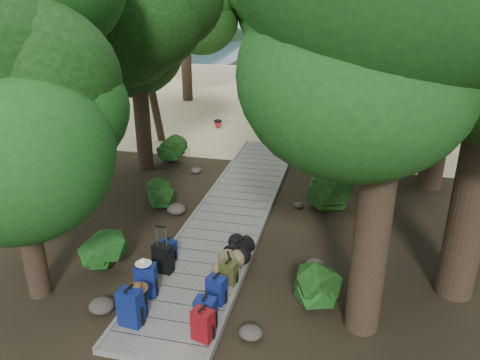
% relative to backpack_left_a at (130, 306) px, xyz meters
% --- Properties ---
extents(ground, '(120.00, 120.00, 0.00)m').
position_rel_backpack_left_a_xyz_m(ground, '(0.63, 4.23, -0.51)').
color(ground, '#302418').
rests_on(ground, ground).
extents(sand_beach, '(40.00, 22.00, 0.02)m').
position_rel_backpack_left_a_xyz_m(sand_beach, '(0.63, 20.23, -0.50)').
color(sand_beach, beige).
rests_on(sand_beach, ground).
extents(distant_hill, '(32.00, 16.00, 12.00)m').
position_rel_backpack_left_a_xyz_m(distant_hill, '(-39.37, 52.23, -0.51)').
color(distant_hill, black).
rests_on(distant_hill, ground).
extents(boardwalk, '(2.00, 12.00, 0.12)m').
position_rel_backpack_left_a_xyz_m(boardwalk, '(0.63, 5.23, -0.45)').
color(boardwalk, gray).
rests_on(boardwalk, ground).
extents(backpack_left_a, '(0.45, 0.34, 0.78)m').
position_rel_backpack_left_a_xyz_m(backpack_left_a, '(0.00, 0.00, 0.00)').
color(backpack_left_a, navy).
rests_on(backpack_left_a, boardwalk).
extents(backpack_left_b, '(0.35, 0.25, 0.64)m').
position_rel_backpack_left_a_xyz_m(backpack_left_b, '(-0.00, 0.22, -0.07)').
color(backpack_left_b, black).
rests_on(backpack_left_b, boardwalk).
extents(backpack_left_c, '(0.45, 0.36, 0.75)m').
position_rel_backpack_left_a_xyz_m(backpack_left_c, '(-0.09, 0.87, -0.01)').
color(backpack_left_c, navy).
rests_on(backpack_left_c, boardwalk).
extents(backpack_left_d, '(0.38, 0.31, 0.52)m').
position_rel_backpack_left_a_xyz_m(backpack_left_d, '(-0.16, 2.21, -0.13)').
color(backpack_left_d, navy).
rests_on(backpack_left_d, boardwalk).
extents(backpack_right_a, '(0.42, 0.35, 0.65)m').
position_rel_backpack_left_a_xyz_m(backpack_right_a, '(1.38, -0.07, -0.07)').
color(backpack_right_a, maroon).
rests_on(backpack_right_a, boardwalk).
extents(backpack_right_b, '(0.38, 0.28, 0.67)m').
position_rel_backpack_left_a_xyz_m(backpack_right_b, '(1.33, 0.22, -0.06)').
color(backpack_right_b, navy).
rests_on(backpack_right_b, boardwalk).
extents(backpack_right_c, '(0.41, 0.34, 0.61)m').
position_rel_backpack_left_a_xyz_m(backpack_right_c, '(1.32, 0.97, -0.09)').
color(backpack_right_c, navy).
rests_on(backpack_right_c, boardwalk).
extents(backpack_right_d, '(0.40, 0.33, 0.53)m').
position_rel_backpack_left_a_xyz_m(backpack_right_d, '(1.38, 1.65, -0.13)').
color(backpack_right_d, '#40431D').
rests_on(backpack_right_d, boardwalk).
extents(duffel_right_khaki, '(0.60, 0.71, 0.40)m').
position_rel_backpack_left_a_xyz_m(duffel_right_khaki, '(1.30, 2.01, -0.19)').
color(duffel_right_khaki, olive).
rests_on(duffel_right_khaki, boardwalk).
extents(duffel_right_black, '(0.65, 0.76, 0.41)m').
position_rel_backpack_left_a_xyz_m(duffel_right_black, '(1.37, 2.69, -0.19)').
color(duffel_right_black, black).
rests_on(duffel_right_black, boardwalk).
extents(suitcase_on_boardwalk, '(0.44, 0.29, 0.64)m').
position_rel_backpack_left_a_xyz_m(suitcase_on_boardwalk, '(-0.08, 1.72, -0.07)').
color(suitcase_on_boardwalk, black).
rests_on(suitcase_on_boardwalk, boardwalk).
extents(lone_suitcase_on_sand, '(0.49, 0.34, 0.70)m').
position_rel_backpack_left_a_xyz_m(lone_suitcase_on_sand, '(0.89, 12.37, -0.14)').
color(lone_suitcase_on_sand, black).
rests_on(lone_suitcase_on_sand, sand_beach).
extents(hat_brown, '(0.40, 0.40, 0.12)m').
position_rel_backpack_left_a_xyz_m(hat_brown, '(0.06, 0.20, 0.30)').
color(hat_brown, '#51351E').
rests_on(hat_brown, backpack_left_b).
extents(hat_white, '(0.32, 0.32, 0.11)m').
position_rel_backpack_left_a_xyz_m(hat_white, '(-0.09, 0.82, 0.42)').
color(hat_white, silver).
rests_on(hat_white, backpack_left_c).
extents(kayak, '(1.35, 2.85, 0.28)m').
position_rel_backpack_left_a_xyz_m(kayak, '(-2.23, 13.60, -0.35)').
color(kayak, '#B30F19').
rests_on(kayak, sand_beach).
extents(sun_lounger, '(0.91, 1.73, 0.53)m').
position_rel_backpack_left_a_xyz_m(sun_lounger, '(3.76, 14.38, -0.22)').
color(sun_lounger, silver).
rests_on(sun_lounger, sand_beach).
extents(tree_right_a, '(5.18, 5.18, 8.64)m').
position_rel_backpack_left_a_xyz_m(tree_right_a, '(4.06, 1.05, 3.81)').
color(tree_right_a, black).
rests_on(tree_right_a, ground).
extents(tree_right_c, '(5.58, 5.58, 9.66)m').
position_rel_backpack_left_a_xyz_m(tree_right_c, '(4.53, 5.72, 4.32)').
color(tree_right_c, black).
rests_on(tree_right_c, ground).
extents(tree_right_d, '(5.67, 5.67, 10.40)m').
position_rel_backpack_left_a_xyz_m(tree_right_d, '(6.16, 8.28, 4.69)').
color(tree_right_d, black).
rests_on(tree_right_d, ground).
extents(tree_right_e, '(4.88, 4.88, 8.78)m').
position_rel_backpack_left_a_xyz_m(tree_right_e, '(4.80, 11.20, 3.88)').
color(tree_right_e, black).
rests_on(tree_right_e, ground).
extents(tree_right_f, '(5.88, 5.88, 10.49)m').
position_rel_backpack_left_a_xyz_m(tree_right_f, '(6.77, 13.18, 4.74)').
color(tree_right_f, black).
rests_on(tree_right_f, ground).
extents(tree_left_a, '(3.74, 3.74, 6.23)m').
position_rel_backpack_left_a_xyz_m(tree_left_a, '(-2.30, 0.57, 2.60)').
color(tree_left_a, black).
rests_on(tree_left_a, ground).
extents(tree_left_b, '(5.64, 5.64, 10.16)m').
position_rel_backpack_left_a_xyz_m(tree_left_b, '(-4.27, 3.28, 4.57)').
color(tree_left_b, black).
rests_on(tree_left_b, ground).
extents(tree_left_c, '(4.34, 4.34, 7.54)m').
position_rel_backpack_left_a_xyz_m(tree_left_c, '(-3.18, 7.81, 3.26)').
color(tree_left_c, black).
rests_on(tree_left_c, ground).
extents(tree_back_a, '(4.80, 4.80, 8.32)m').
position_rel_backpack_left_a_xyz_m(tree_back_a, '(-0.74, 19.74, 3.65)').
color(tree_back_a, black).
rests_on(tree_back_a, ground).
extents(tree_back_c, '(4.88, 4.88, 8.78)m').
position_rel_backpack_left_a_xyz_m(tree_back_c, '(5.42, 19.72, 3.88)').
color(tree_back_c, black).
rests_on(tree_back_c, ground).
extents(tree_back_d, '(4.82, 4.82, 8.03)m').
position_rel_backpack_left_a_xyz_m(tree_back_d, '(-5.28, 18.23, 3.51)').
color(tree_back_d, black).
rests_on(tree_back_d, ground).
extents(palm_right_a, '(4.80, 4.80, 8.18)m').
position_rel_backpack_left_a_xyz_m(palm_right_a, '(3.19, 10.02, 3.58)').
color(palm_right_a, '#124112').
rests_on(palm_right_a, ground).
extents(palm_right_b, '(4.47, 4.47, 8.63)m').
position_rel_backpack_left_a_xyz_m(palm_right_b, '(5.25, 15.75, 3.80)').
color(palm_right_b, '#124112').
rests_on(palm_right_b, ground).
extents(palm_right_c, '(4.32, 4.32, 6.87)m').
position_rel_backpack_left_a_xyz_m(palm_right_c, '(3.31, 16.58, 2.92)').
color(palm_right_c, '#124112').
rests_on(palm_right_c, ground).
extents(palm_left_a, '(4.24, 4.24, 6.74)m').
position_rel_backpack_left_a_xyz_m(palm_left_a, '(-4.10, 10.82, 2.86)').
color(palm_left_a, '#124112').
rests_on(palm_left_a, ground).
extents(rock_left_a, '(0.50, 0.45, 0.28)m').
position_rel_backpack_left_a_xyz_m(rock_left_a, '(-0.78, 0.32, -0.37)').
color(rock_left_a, '#4C473F').
rests_on(rock_left_a, ground).
extents(rock_left_b, '(0.39, 0.35, 0.22)m').
position_rel_backpack_left_a_xyz_m(rock_left_b, '(-1.58, 2.26, -0.40)').
color(rock_left_b, '#4C473F').
rests_on(rock_left_b, ground).
extents(rock_left_c, '(0.53, 0.48, 0.29)m').
position_rel_backpack_left_a_xyz_m(rock_left_c, '(-0.88, 4.64, -0.37)').
color(rock_left_c, '#4C473F').
rests_on(rock_left_c, ground).
extents(rock_left_d, '(0.34, 0.31, 0.19)m').
position_rel_backpack_left_a_xyz_m(rock_left_d, '(-1.33, 7.71, -0.42)').
color(rock_left_d, '#4C473F').
rests_on(rock_left_d, ground).
extents(rock_right_a, '(0.43, 0.39, 0.24)m').
position_rel_backpack_left_a_xyz_m(rock_right_a, '(2.15, 0.26, -0.39)').
color(rock_right_a, '#4C473F').
rests_on(rock_right_a, ground).
extents(rock_right_b, '(0.43, 0.39, 0.24)m').
position_rel_backpack_left_a_xyz_m(rock_right_b, '(3.06, 2.74, -0.39)').
color(rock_right_b, '#4C473F').
rests_on(rock_right_b, ground).
extents(rock_right_c, '(0.28, 0.25, 0.15)m').
position_rel_backpack_left_a_xyz_m(rock_right_c, '(2.34, 5.82, -0.43)').
color(rock_right_c, '#4C473F').
rests_on(rock_right_c, ground).
extents(rock_right_d, '(0.63, 0.57, 0.35)m').
position_rel_backpack_left_a_xyz_m(rock_right_d, '(3.17, 8.25, -0.34)').
color(rock_right_d, '#4C473F').
rests_on(rock_right_d, ground).
extents(shrub_left_a, '(0.98, 0.98, 0.89)m').
position_rel_backpack_left_a_xyz_m(shrub_left_a, '(-1.42, 1.55, -0.07)').
color(shrub_left_a, '#144517').
rests_on(shrub_left_a, ground).
extents(shrub_left_b, '(0.88, 0.88, 0.79)m').
position_rel_backpack_left_a_xyz_m(shrub_left_b, '(-1.43, 5.06, -0.12)').
color(shrub_left_b, '#144517').
rests_on(shrub_left_b, ground).
extents(shrub_left_c, '(1.19, 1.19, 1.07)m').
position_rel_backpack_left_a_xyz_m(shrub_left_c, '(-2.34, 8.51, 0.03)').
color(shrub_left_c, '#144517').
rests_on(shrub_left_c, ground).
extents(shrub_right_a, '(1.12, 1.12, 1.00)m').
position_rel_backpack_left_a_xyz_m(shrub_right_a, '(3.17, 1.34, -0.01)').
color(shrub_right_a, '#144517').
rests_on(shrub_right_a, ground).
extents(shrub_right_b, '(1.40, 1.40, 1.26)m').
position_rel_backpack_left_a_xyz_m(shrub_right_b, '(3.20, 5.94, 0.12)').
color(shrub_right_b, '#144517').
rests_on(shrub_right_b, ground).
extents(shrub_right_c, '(0.77, 0.77, 0.70)m').
position_rel_backpack_left_a_xyz_m(shrub_right_c, '(2.69, 9.72, -0.16)').
color(shrub_right_c, '#144517').
rests_on(shrub_right_c, ground).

